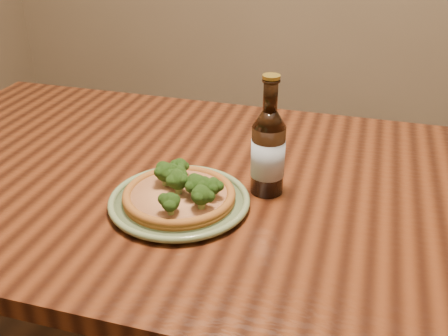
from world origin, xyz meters
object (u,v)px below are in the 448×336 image
(pizza, at_px, (180,193))
(table, at_px, (208,214))
(beer_bottle, at_px, (268,151))
(plate, at_px, (179,201))

(pizza, bearing_deg, table, 81.83)
(pizza, bearing_deg, beer_bottle, 34.58)
(plate, xyz_separation_m, beer_bottle, (0.16, 0.10, 0.08))
(beer_bottle, bearing_deg, pizza, -136.64)
(table, relative_size, pizza, 7.11)
(table, height_order, pizza, pizza)
(plate, bearing_deg, pizza, -7.31)
(pizza, xyz_separation_m, beer_bottle, (0.15, 0.11, 0.06))
(table, distance_m, pizza, 0.17)
(table, bearing_deg, plate, -99.40)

